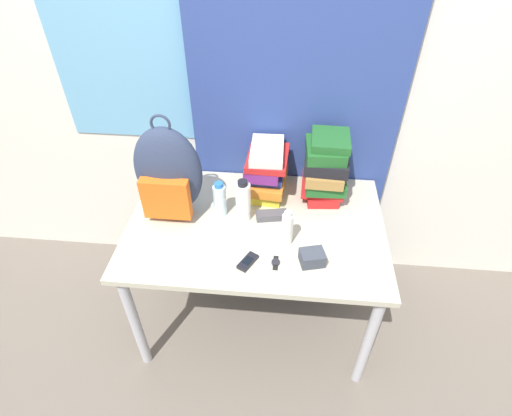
{
  "coord_description": "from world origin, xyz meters",
  "views": [
    {
      "loc": [
        0.13,
        -0.99,
        2.02
      ],
      "look_at": [
        0.0,
        0.4,
        0.82
      ],
      "focal_mm": 28.0,
      "sensor_mm": 36.0,
      "label": 1
    }
  ],
  "objects": [
    {
      "name": "wristwatch",
      "position": [
        0.11,
        0.16,
        0.72
      ],
      "size": [
        0.04,
        0.08,
        0.01
      ],
      "color": "black",
      "rests_on": "desk"
    },
    {
      "name": "wall_back",
      "position": [
        -0.0,
        0.89,
        1.25
      ],
      "size": [
        6.0,
        0.06,
        2.5
      ],
      "color": "silver",
      "rests_on": "ground_plane"
    },
    {
      "name": "water_bottle",
      "position": [
        -0.18,
        0.46,
        0.81
      ],
      "size": [
        0.06,
        0.06,
        0.19
      ],
      "color": "silver",
      "rests_on": "desk"
    },
    {
      "name": "sunscreen_bottle",
      "position": [
        0.15,
        0.3,
        0.81
      ],
      "size": [
        0.05,
        0.05,
        0.18
      ],
      "color": "white",
      "rests_on": "desk"
    },
    {
      "name": "camera_pouch",
      "position": [
        0.26,
        0.18,
        0.75
      ],
      "size": [
        0.12,
        0.1,
        0.06
      ],
      "color": "#383D47",
      "rests_on": "desk"
    },
    {
      "name": "sunglasses_case",
      "position": [
        0.07,
        0.45,
        0.74
      ],
      "size": [
        0.16,
        0.08,
        0.04
      ],
      "color": "#47474C",
      "rests_on": "desk"
    },
    {
      "name": "ground_plane",
      "position": [
        0.0,
        0.0,
        0.0
      ],
      "size": [
        12.0,
        12.0,
        0.0
      ],
      "primitive_type": "plane",
      "color": "#665B51"
    },
    {
      "name": "desk",
      "position": [
        0.0,
        0.4,
        0.64
      ],
      "size": [
        1.22,
        0.81,
        0.72
      ],
      "color": "#B7B299",
      "rests_on": "ground_plane"
    },
    {
      "name": "backpack",
      "position": [
        -0.41,
        0.47,
        0.94
      ],
      "size": [
        0.32,
        0.2,
        0.52
      ],
      "color": "#2D3851",
      "rests_on": "desk"
    },
    {
      "name": "book_stack_center",
      "position": [
        0.32,
        0.66,
        0.89
      ],
      "size": [
        0.22,
        0.29,
        0.34
      ],
      "color": "red",
      "rests_on": "desk"
    },
    {
      "name": "sports_bottle",
      "position": [
        -0.06,
        0.44,
        0.83
      ],
      "size": [
        0.07,
        0.07,
        0.22
      ],
      "color": "white",
      "rests_on": "desk"
    },
    {
      "name": "curtain_blue",
      "position": [
        0.15,
        0.84,
        1.25
      ],
      "size": [
        1.04,
        0.04,
        2.5
      ],
      "color": "navy",
      "rests_on": "ground_plane"
    },
    {
      "name": "book_stack_left",
      "position": [
        0.02,
        0.66,
        0.85
      ],
      "size": [
        0.23,
        0.3,
        0.27
      ],
      "color": "yellow",
      "rests_on": "desk"
    },
    {
      "name": "cell_phone",
      "position": [
        -0.01,
        0.15,
        0.73
      ],
      "size": [
        0.09,
        0.11,
        0.02
      ],
      "color": "black",
      "rests_on": "desk"
    }
  ]
}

